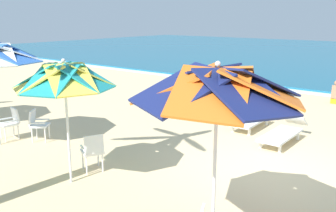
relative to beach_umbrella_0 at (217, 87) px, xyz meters
The scene contains 8 objects.
ground_plane 4.00m from the beach_umbrella_0, 98.25° to the left, with size 80.00×80.00×0.00m, color beige.
beach_umbrella_0 is the anchor object (origin of this frame).
beach_umbrella_1 3.48m from the beach_umbrella_0, behind, with size 1.98×1.98×2.55m.
plastic_chair_1 4.09m from the beach_umbrella_0, 168.07° to the left, with size 0.61×0.59×0.87m.
plastic_chair_2 7.36m from the beach_umbrella_0, behind, with size 0.50×0.53×0.87m.
plastic_chair_3 6.72m from the beach_umbrella_0, 169.45° to the left, with size 0.63×0.63×0.87m.
sun_lounger_1 5.77m from the beach_umbrella_0, 101.15° to the left, with size 0.65×2.15×0.62m.
sun_lounger_2 6.82m from the beach_umbrella_0, 110.85° to the left, with size 0.70×2.17×0.62m.
Camera 1 is at (2.97, -7.35, 3.32)m, focal length 39.73 mm.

